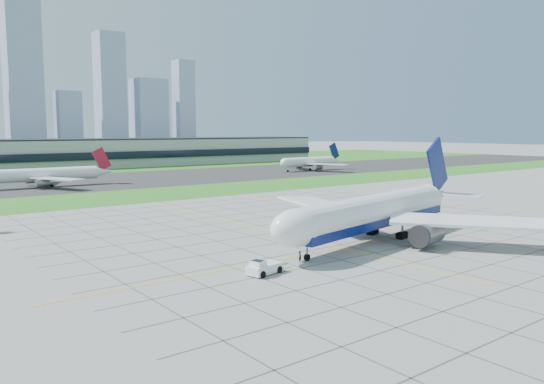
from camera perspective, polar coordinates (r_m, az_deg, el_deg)
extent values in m
plane|color=#969691|center=(101.29, 10.60, -5.00)|extent=(1400.00, 1400.00, 0.00)
cube|color=#297421|center=(173.77, -12.12, -0.20)|extent=(700.00, 35.00, 0.04)
cube|color=#383838|center=(224.40, -18.22, 1.13)|extent=(700.00, 75.00, 0.04)
cube|color=#297421|center=(329.88, -24.65, 2.51)|extent=(700.00, 145.00, 0.04)
cube|color=#474744|center=(82.71, -18.15, -7.84)|extent=(0.18, 130.00, 0.02)
cube|color=#474744|center=(85.60, -13.06, -7.20)|extent=(0.18, 130.00, 0.02)
cube|color=#474744|center=(89.11, -8.36, -6.55)|extent=(0.18, 130.00, 0.02)
cube|color=#474744|center=(93.18, -4.04, -5.91)|extent=(0.18, 130.00, 0.02)
cube|color=#474744|center=(97.73, -0.12, -5.30)|extent=(0.18, 130.00, 0.02)
cube|color=#474744|center=(102.71, 3.43, -4.73)|extent=(0.18, 130.00, 0.02)
cube|color=#474744|center=(108.04, 6.63, -4.19)|extent=(0.18, 130.00, 0.02)
cube|color=#474744|center=(113.70, 9.53, -3.70)|extent=(0.18, 130.00, 0.02)
cube|color=#474744|center=(119.62, 12.14, -3.25)|extent=(0.18, 130.00, 0.02)
cube|color=#474744|center=(125.77, 14.49, -2.83)|extent=(0.18, 130.00, 0.02)
cube|color=#474744|center=(132.12, 16.62, -2.45)|extent=(0.18, 130.00, 0.02)
cube|color=#474744|center=(138.64, 18.56, -2.10)|extent=(0.18, 130.00, 0.02)
cube|color=#474744|center=(145.31, 20.31, -1.78)|extent=(0.18, 130.00, 0.02)
cube|color=#474744|center=(84.10, 27.26, -8.02)|extent=(110.00, 0.18, 0.02)
cube|color=#474744|center=(87.62, 22.49, -7.21)|extent=(110.00, 0.18, 0.02)
cube|color=#474744|center=(91.71, 18.13, -6.43)|extent=(110.00, 0.18, 0.02)
cube|color=#474744|center=(96.28, 14.17, -5.69)|extent=(110.00, 0.18, 0.02)
cube|color=#474744|center=(101.28, 10.60, -4.99)|extent=(110.00, 0.18, 0.02)
cube|color=#474744|center=(106.65, 7.39, -4.35)|extent=(110.00, 0.18, 0.02)
cube|color=#474744|center=(112.33, 4.49, -3.75)|extent=(110.00, 0.18, 0.02)
cube|color=#474744|center=(118.28, 1.88, -3.21)|extent=(110.00, 0.18, 0.02)
cube|color=#474744|center=(124.46, -0.47, -2.71)|extent=(110.00, 0.18, 0.02)
cube|color=#474744|center=(130.84, -2.59, -2.26)|extent=(110.00, 0.18, 0.02)
cube|color=#474744|center=(137.39, -4.51, -1.85)|extent=(110.00, 0.18, 0.02)
cube|color=#474744|center=(144.08, -6.25, -1.47)|extent=(110.00, 0.18, 0.02)
cube|color=#474744|center=(150.91, -7.84, -1.13)|extent=(110.00, 0.18, 0.02)
cube|color=yellow|center=(100.00, 11.46, -5.16)|extent=(120.00, 0.25, 0.03)
cube|color=yellow|center=(109.10, -0.83, -4.04)|extent=(0.25, 100.00, 0.03)
cube|color=yellow|center=(127.63, 9.28, -2.57)|extent=(0.25, 100.00, 0.03)
cube|color=#B7B7B2|center=(317.35, -16.61, 4.05)|extent=(260.00, 42.00, 15.00)
cube|color=black|center=(297.44, -15.11, 3.85)|extent=(260.00, 1.00, 4.00)
cube|color=black|center=(317.13, -16.66, 5.48)|extent=(260.00, 42.00, 0.80)
cube|color=#8F9DBB|center=(603.46, -25.21, 11.21)|extent=(33.00, 29.70, 150.00)
cube|color=#8F9DBB|center=(612.12, -21.04, 7.20)|extent=(24.00, 21.60, 62.00)
cube|color=#8F9DBB|center=(628.78, -17.00, 10.33)|extent=(29.00, 26.10, 128.00)
cube|color=#8F9DBB|center=(645.44, -13.07, 8.21)|extent=(36.00, 32.40, 80.00)
cube|color=#8F9DBB|center=(666.51, -9.46, 9.31)|extent=(22.00, 19.80, 105.00)
cylinder|color=white|center=(99.19, 10.96, -1.99)|extent=(46.01, 14.78, 5.96)
cube|color=#09165A|center=(99.49, 10.93, -3.06)|extent=(45.94, 14.39, 1.59)
ellipsoid|color=white|center=(80.47, 2.74, -3.87)|extent=(10.52, 7.71, 5.96)
cube|color=black|center=(78.70, 1.75, -3.73)|extent=(2.77, 3.55, 0.60)
cone|color=white|center=(122.49, 17.16, -0.40)|extent=(8.91, 7.11, 5.67)
cube|color=#09165A|center=(122.34, 17.36, 2.72)|extent=(10.73, 2.60, 12.69)
cube|color=white|center=(112.83, 5.47, -1.37)|extent=(15.75, 29.20, 0.96)
cube|color=white|center=(98.05, 20.79, -2.99)|extent=(23.98, 27.58, 0.96)
cylinder|color=slate|center=(105.20, 5.99, -3.06)|extent=(7.07, 4.97, 3.78)
cylinder|color=slate|center=(94.98, 16.38, -4.34)|extent=(7.07, 4.97, 3.78)
cylinder|color=gray|center=(83.27, 3.79, -6.52)|extent=(0.42, 0.42, 2.58)
cylinder|color=black|center=(83.44, 3.78, -7.02)|extent=(1.17, 0.70, 1.09)
cylinder|color=black|center=(105.83, 10.76, -4.15)|extent=(1.50, 1.42, 1.29)
cylinder|color=black|center=(102.84, 13.83, -4.54)|extent=(1.50, 1.42, 1.29)
cube|color=white|center=(75.81, -0.79, -8.21)|extent=(5.73, 3.49, 1.25)
cube|color=white|center=(74.56, -1.53, -7.76)|extent=(1.96, 2.24, 0.98)
cube|color=black|center=(74.52, -1.53, -7.62)|extent=(1.75, 2.03, 0.62)
cube|color=gray|center=(78.68, 1.09, -7.86)|extent=(2.65, 0.68, 0.16)
cylinder|color=black|center=(75.38, -2.37, -8.55)|extent=(1.05, 0.63, 0.98)
cylinder|color=black|center=(73.86, -1.04, -8.86)|extent=(1.05, 0.63, 0.98)
cylinder|color=black|center=(77.92, -0.55, -8.03)|extent=(1.05, 0.63, 0.98)
cylinder|color=black|center=(76.45, 0.77, -8.32)|extent=(1.05, 0.63, 0.98)
imported|color=black|center=(82.32, 3.03, -6.95)|extent=(0.61, 0.76, 1.81)
imported|color=black|center=(123.88, 26.13, -3.08)|extent=(0.96, 0.96, 1.57)
cylinder|color=white|center=(206.80, -23.70, 1.71)|extent=(40.53, 4.80, 4.80)
cube|color=#AD132A|center=(213.02, -17.87, 3.42)|extent=(7.46, 0.40, 9.15)
cube|color=white|center=(218.18, -23.68, 1.73)|extent=(13.89, 20.66, 0.40)
cube|color=white|center=(196.97, -22.11, 1.33)|extent=(13.89, 20.66, 0.40)
cylinder|color=black|center=(210.09, -22.90, 0.72)|extent=(1.00, 1.00, 1.00)
cylinder|color=black|center=(205.86, -22.58, 0.62)|extent=(1.00, 1.00, 1.00)
cylinder|color=white|center=(269.17, 4.01, 3.26)|extent=(31.57, 4.80, 4.80)
cube|color=#071B48|center=(280.90, 6.70, 4.39)|extent=(7.46, 0.40, 9.15)
cube|color=white|center=(278.93, 2.84, 3.22)|extent=(13.89, 20.66, 0.40)
cube|color=white|center=(262.63, 5.97, 2.98)|extent=(13.89, 20.66, 0.40)
cylinder|color=black|center=(272.82, 4.11, 2.46)|extent=(1.00, 1.00, 1.00)
cylinder|color=black|center=(269.56, 4.74, 2.41)|extent=(1.00, 1.00, 1.00)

